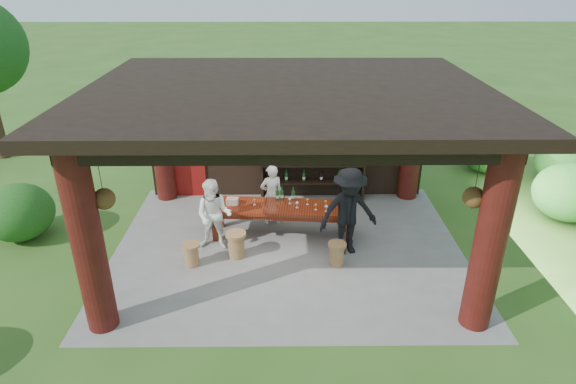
{
  "coord_description": "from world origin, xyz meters",
  "views": [
    {
      "loc": [
        -0.08,
        -8.85,
        5.55
      ],
      "look_at": [
        0.0,
        0.4,
        1.15
      ],
      "focal_mm": 30.0,
      "sensor_mm": 36.0,
      "label": 1
    }
  ],
  "objects_px": {
    "wine_shelf": "(313,156)",
    "guest_woman": "(214,215)",
    "stool_near_left": "(236,244)",
    "napkin_basket": "(232,201)",
    "guest_man": "(348,212)",
    "stool_far_left": "(191,254)",
    "stool_near_right": "(337,253)",
    "host": "(272,195)",
    "tasting_table": "(283,210)"
  },
  "relations": [
    {
      "from": "napkin_basket",
      "to": "wine_shelf",
      "type": "bearing_deg",
      "value": 44.11
    },
    {
      "from": "guest_woman",
      "to": "napkin_basket",
      "type": "height_order",
      "value": "guest_woman"
    },
    {
      "from": "wine_shelf",
      "to": "host",
      "type": "xyz_separation_m",
      "value": [
        -1.02,
        -1.31,
        -0.44
      ]
    },
    {
      "from": "tasting_table",
      "to": "stool_near_left",
      "type": "bearing_deg",
      "value": -138.43
    },
    {
      "from": "guest_woman",
      "to": "stool_near_left",
      "type": "bearing_deg",
      "value": -29.6
    },
    {
      "from": "tasting_table",
      "to": "host",
      "type": "distance_m",
      "value": 0.66
    },
    {
      "from": "wine_shelf",
      "to": "guest_woman",
      "type": "distance_m",
      "value": 3.29
    },
    {
      "from": "stool_near_left",
      "to": "guest_woman",
      "type": "distance_m",
      "value": 0.77
    },
    {
      "from": "wine_shelf",
      "to": "napkin_basket",
      "type": "relative_size",
      "value": 10.19
    },
    {
      "from": "stool_near_right",
      "to": "guest_man",
      "type": "distance_m",
      "value": 0.88
    },
    {
      "from": "stool_near_right",
      "to": "guest_man",
      "type": "height_order",
      "value": "guest_man"
    },
    {
      "from": "wine_shelf",
      "to": "host",
      "type": "distance_m",
      "value": 1.72
    },
    {
      "from": "stool_far_left",
      "to": "napkin_basket",
      "type": "height_order",
      "value": "napkin_basket"
    },
    {
      "from": "guest_woman",
      "to": "wine_shelf",
      "type": "bearing_deg",
      "value": 54.41
    },
    {
      "from": "host",
      "to": "stool_near_left",
      "type": "bearing_deg",
      "value": 45.71
    },
    {
      "from": "guest_man",
      "to": "stool_near_right",
      "type": "bearing_deg",
      "value": -132.3
    },
    {
      "from": "guest_woman",
      "to": "guest_man",
      "type": "distance_m",
      "value": 2.8
    },
    {
      "from": "stool_near_right",
      "to": "napkin_basket",
      "type": "xyz_separation_m",
      "value": [
        -2.2,
        1.26,
        0.56
      ]
    },
    {
      "from": "host",
      "to": "guest_man",
      "type": "xyz_separation_m",
      "value": [
        1.61,
        -1.3,
        0.23
      ]
    },
    {
      "from": "host",
      "to": "tasting_table",
      "type": "bearing_deg",
      "value": 94.69
    },
    {
      "from": "stool_near_left",
      "to": "guest_man",
      "type": "xyz_separation_m",
      "value": [
        2.31,
        0.15,
        0.66
      ]
    },
    {
      "from": "guest_man",
      "to": "stool_far_left",
      "type": "bearing_deg",
      "value": 174.42
    },
    {
      "from": "wine_shelf",
      "to": "stool_near_left",
      "type": "xyz_separation_m",
      "value": [
        -1.73,
        -2.76,
        -0.87
      ]
    },
    {
      "from": "wine_shelf",
      "to": "napkin_basket",
      "type": "distance_m",
      "value": 2.63
    },
    {
      "from": "wine_shelf",
      "to": "stool_far_left",
      "type": "xyz_separation_m",
      "value": [
        -2.61,
        -3.07,
        -0.91
      ]
    },
    {
      "from": "wine_shelf",
      "to": "stool_far_left",
      "type": "height_order",
      "value": "wine_shelf"
    },
    {
      "from": "wine_shelf",
      "to": "stool_near_left",
      "type": "relative_size",
      "value": 4.74
    },
    {
      "from": "stool_near_right",
      "to": "host",
      "type": "distance_m",
      "value": 2.27
    },
    {
      "from": "stool_far_left",
      "to": "napkin_basket",
      "type": "xyz_separation_m",
      "value": [
        0.73,
        1.25,
        0.56
      ]
    },
    {
      "from": "tasting_table",
      "to": "stool_far_left",
      "type": "height_order",
      "value": "tasting_table"
    },
    {
      "from": "napkin_basket",
      "to": "guest_man",
      "type": "bearing_deg",
      "value": -17.77
    },
    {
      "from": "tasting_table",
      "to": "stool_near_left",
      "type": "height_order",
      "value": "tasting_table"
    },
    {
      "from": "tasting_table",
      "to": "guest_man",
      "type": "xyz_separation_m",
      "value": [
        1.35,
        -0.7,
        0.33
      ]
    },
    {
      "from": "stool_near_left",
      "to": "guest_man",
      "type": "relative_size",
      "value": 0.29
    },
    {
      "from": "tasting_table",
      "to": "guest_man",
      "type": "height_order",
      "value": "guest_man"
    },
    {
      "from": "stool_near_left",
      "to": "host",
      "type": "relative_size",
      "value": 0.38
    },
    {
      "from": "tasting_table",
      "to": "wine_shelf",
      "type": "bearing_deg",
      "value": 68.05
    },
    {
      "from": "tasting_table",
      "to": "napkin_basket",
      "type": "relative_size",
      "value": 12.38
    },
    {
      "from": "stool_near_right",
      "to": "stool_far_left",
      "type": "relative_size",
      "value": 1.0
    },
    {
      "from": "stool_near_left",
      "to": "guest_woman",
      "type": "xyz_separation_m",
      "value": [
        -0.47,
        0.35,
        0.5
      ]
    },
    {
      "from": "stool_near_right",
      "to": "guest_man",
      "type": "relative_size",
      "value": 0.26
    },
    {
      "from": "tasting_table",
      "to": "stool_near_left",
      "type": "relative_size",
      "value": 5.76
    },
    {
      "from": "napkin_basket",
      "to": "stool_far_left",
      "type": "bearing_deg",
      "value": -120.37
    },
    {
      "from": "stool_far_left",
      "to": "guest_man",
      "type": "relative_size",
      "value": 0.26
    },
    {
      "from": "stool_near_left",
      "to": "guest_woman",
      "type": "bearing_deg",
      "value": 143.6
    },
    {
      "from": "host",
      "to": "stool_far_left",
      "type": "bearing_deg",
      "value": 29.65
    },
    {
      "from": "wine_shelf",
      "to": "stool_near_right",
      "type": "relative_size",
      "value": 5.39
    },
    {
      "from": "stool_far_left",
      "to": "napkin_basket",
      "type": "distance_m",
      "value": 1.56
    },
    {
      "from": "wine_shelf",
      "to": "guest_woman",
      "type": "relative_size",
      "value": 1.67
    },
    {
      "from": "stool_far_left",
      "to": "host",
      "type": "bearing_deg",
      "value": 48.01
    }
  ]
}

